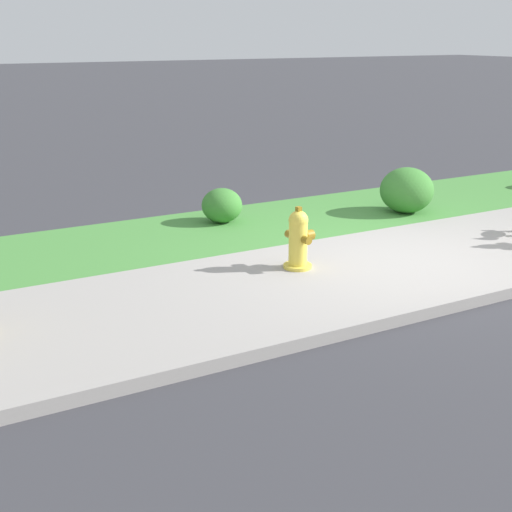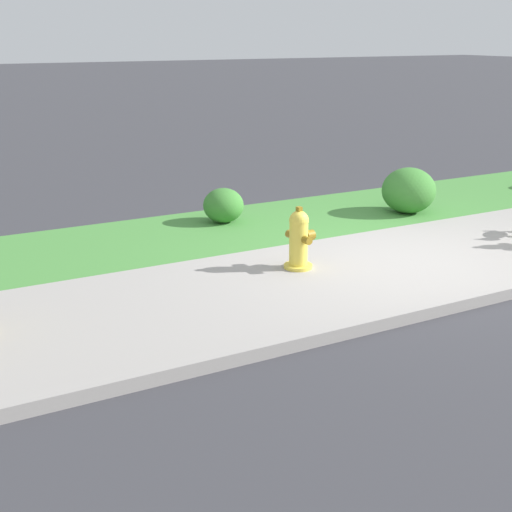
% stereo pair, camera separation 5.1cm
% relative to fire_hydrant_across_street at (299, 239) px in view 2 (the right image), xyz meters
% --- Properties ---
extents(ground_plane, '(120.00, 120.00, 0.00)m').
position_rel_fire_hydrant_across_street_xyz_m(ground_plane, '(1.28, -0.44, -0.35)').
color(ground_plane, '#38383D').
extents(sidewalk_pavement, '(18.00, 2.59, 0.01)m').
position_rel_fire_hydrant_across_street_xyz_m(sidewalk_pavement, '(1.28, -0.44, -0.34)').
color(sidewalk_pavement, '#9E9993').
rests_on(sidewalk_pavement, ground).
extents(grass_verge, '(18.00, 2.19, 0.01)m').
position_rel_fire_hydrant_across_street_xyz_m(grass_verge, '(1.28, 1.96, -0.34)').
color(grass_verge, '#47893D').
rests_on(grass_verge, ground).
extents(street_curb, '(18.00, 0.16, 0.12)m').
position_rel_fire_hydrant_across_street_xyz_m(street_curb, '(1.28, -1.81, -0.29)').
color(street_curb, '#9E9993').
rests_on(street_curb, ground).
extents(fire_hydrant_across_street, '(0.38, 0.40, 0.73)m').
position_rel_fire_hydrant_across_street_xyz_m(fire_hydrant_across_street, '(0.00, 0.00, 0.00)').
color(fire_hydrant_across_street, yellow).
rests_on(fire_hydrant_across_street, ground).
extents(shrub_bush_near_lamp, '(0.58, 0.58, 0.49)m').
position_rel_fire_hydrant_across_street_xyz_m(shrub_bush_near_lamp, '(0.19, 2.29, -0.10)').
color(shrub_bush_near_lamp, '#3D7F33').
rests_on(shrub_bush_near_lamp, ground).
extents(shrub_bush_far_verge, '(0.80, 0.80, 0.68)m').
position_rel_fire_hydrant_across_street_xyz_m(shrub_bush_far_verge, '(2.85, 1.46, -0.01)').
color(shrub_bush_far_verge, '#3D7F33').
rests_on(shrub_bush_far_verge, ground).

